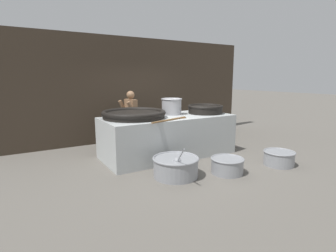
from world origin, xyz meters
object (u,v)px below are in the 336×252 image
(giant_wok_near, at_px, (134,114))
(prep_bowl_meat, at_px, (279,157))
(prep_bowl_extra, at_px, (227,165))
(cook, at_px, (131,117))
(stock_pot, at_px, (172,106))
(prep_bowl_vegetables, at_px, (176,166))
(giant_wok_far, at_px, (205,109))

(giant_wok_near, relative_size, prep_bowl_meat, 2.21)
(prep_bowl_meat, xyz_separation_m, prep_bowl_extra, (-1.39, 0.22, 0.00))
(prep_bowl_meat, relative_size, prep_bowl_extra, 1.01)
(cook, xyz_separation_m, prep_bowl_extra, (0.87, -3.04, -0.69))
(stock_pot, xyz_separation_m, prep_bowl_meat, (1.53, -2.23, -1.06))
(prep_bowl_meat, bearing_deg, prep_bowl_extra, 170.83)
(cook, distance_m, prep_bowl_vegetables, 2.72)
(stock_pot, xyz_separation_m, cook, (-0.73, 1.03, -0.37))
(giant_wok_near, xyz_separation_m, stock_pot, (1.10, 0.04, 0.13))
(giant_wok_far, height_order, cook, cook)
(cook, distance_m, prep_bowl_extra, 3.24)
(giant_wok_far, distance_m, stock_pot, 0.96)
(giant_wok_near, height_order, stock_pot, stock_pot)
(giant_wok_far, height_order, prep_bowl_meat, giant_wok_far)
(prep_bowl_vegetables, bearing_deg, prep_bowl_extra, -21.15)
(stock_pot, bearing_deg, prep_bowl_vegetables, -118.97)
(prep_bowl_meat, bearing_deg, stock_pot, 124.48)
(cook, xyz_separation_m, prep_bowl_vegetables, (-0.16, -2.64, -0.65))
(prep_bowl_extra, bearing_deg, giant_wok_far, 65.89)
(cook, relative_size, prep_bowl_meat, 2.30)
(stock_pot, bearing_deg, prep_bowl_meat, -55.52)
(stock_pot, distance_m, prep_bowl_extra, 2.27)
(giant_wok_near, bearing_deg, cook, 71.10)
(giant_wok_near, distance_m, prep_bowl_extra, 2.50)
(cook, distance_m, prep_bowl_meat, 4.03)
(giant_wok_far, relative_size, prep_bowl_vegetables, 0.81)
(giant_wok_far, height_order, stock_pot, stock_pot)
(prep_bowl_vegetables, bearing_deg, giant_wok_far, 36.34)
(prep_bowl_vegetables, bearing_deg, stock_pot, 61.03)
(prep_bowl_vegetables, relative_size, prep_bowl_extra, 1.69)
(giant_wok_near, xyz_separation_m, giant_wok_far, (2.01, -0.24, 0.03))
(giant_wok_near, height_order, giant_wok_far, giant_wok_far)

